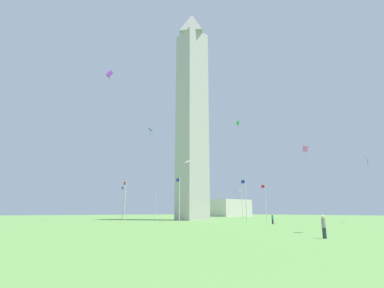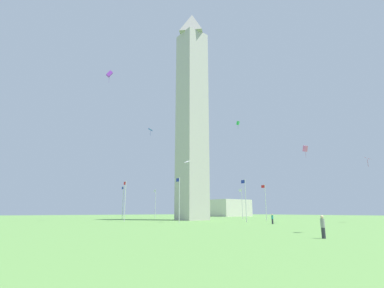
{
  "view_description": "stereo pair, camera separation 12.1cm",
  "coord_description": "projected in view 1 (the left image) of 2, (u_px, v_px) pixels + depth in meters",
  "views": [
    {
      "loc": [
        -57.51,
        43.84,
        2.01
      ],
      "look_at": [
        0.0,
        0.0,
        18.57
      ],
      "focal_mm": 27.65,
      "sensor_mm": 36.0,
      "label": 1
    },
    {
      "loc": [
        -57.58,
        43.75,
        2.01
      ],
      "look_at": [
        0.0,
        0.0,
        18.57
      ],
      "focal_mm": 27.65,
      "sensor_mm": 36.0,
      "label": 2
    }
  ],
  "objects": [
    {
      "name": "distant_building",
      "position": [
        224.0,
        208.0,
        128.21
      ],
      "size": [
        18.05,
        15.31,
        6.95
      ],
      "color": "beige",
      "rests_on": "ground"
    },
    {
      "name": "person_gray_shirt",
      "position": [
        324.0,
        227.0,
        22.72
      ],
      "size": [
        0.32,
        0.32,
        1.73
      ],
      "rotation": [
        0.0,
        0.0,
        -0.18
      ],
      "color": "#2D2D38",
      "rests_on": "ground"
    },
    {
      "name": "kite_purple_box",
      "position": [
        110.0,
        74.0,
        69.73
      ],
      "size": [
        1.17,
        1.64,
        3.0
      ],
      "color": "purple"
    },
    {
      "name": "flagpole_e",
      "position": [
        125.0,
        199.0,
        60.86
      ],
      "size": [
        1.12,
        0.14,
        8.26
      ],
      "color": "silver",
      "rests_on": "ground"
    },
    {
      "name": "flagpole_w",
      "position": [
        242.0,
        202.0,
        81.33
      ],
      "size": [
        1.12,
        0.14,
        8.26
      ],
      "color": "silver",
      "rests_on": "ground"
    },
    {
      "name": "kite_white_diamond",
      "position": [
        187.0,
        162.0,
        59.22
      ],
      "size": [
        1.0,
        0.92,
        1.56
      ],
      "color": "white"
    },
    {
      "name": "flagpole_s",
      "position": [
        246.0,
        198.0,
        57.67
      ],
      "size": [
        1.12,
        0.14,
        8.26
      ],
      "color": "silver",
      "rests_on": "ground"
    },
    {
      "name": "flagpole_ne",
      "position": [
        123.0,
        201.0,
        73.35
      ],
      "size": [
        1.12,
        0.14,
        8.26
      ],
      "color": "silver",
      "rests_on": "ground"
    },
    {
      "name": "flagpole_se",
      "position": [
        179.0,
        198.0,
        54.36
      ],
      "size": [
        1.12,
        0.14,
        8.26
      ],
      "color": "silver",
      "rests_on": "ground"
    },
    {
      "name": "flagpole_nw",
      "position": [
        200.0,
        203.0,
        87.83
      ],
      "size": [
        1.12,
        0.14,
        8.26
      ],
      "color": "silver",
      "rests_on": "ground"
    },
    {
      "name": "flagpole_sw",
      "position": [
        265.0,
        201.0,
        68.84
      ],
      "size": [
        1.12,
        0.14,
        8.26
      ],
      "color": "silver",
      "rests_on": "ground"
    },
    {
      "name": "kite_blue_diamond",
      "position": [
        150.0,
        130.0,
        70.79
      ],
      "size": [
        1.38,
        1.33,
        1.73
      ],
      "color": "blue"
    },
    {
      "name": "person_teal_shirt",
      "position": [
        273.0,
        219.0,
        48.52
      ],
      "size": [
        0.32,
        0.32,
        1.64
      ],
      "rotation": [
        0.0,
        0.0,
        -0.62
      ],
      "color": "#2D2D38",
      "rests_on": "ground"
    },
    {
      "name": "obelisk_monument",
      "position": [
        192.0,
        109.0,
        76.25
      ],
      "size": [
        6.12,
        6.12,
        55.63
      ],
      "color": "#B7B2A8",
      "rests_on": "ground"
    },
    {
      "name": "kite_green_box",
      "position": [
        238.0,
        123.0,
        62.01
      ],
      "size": [
        0.7,
        0.56,
        1.63
      ],
      "color": "green"
    },
    {
      "name": "flagpole_n",
      "position": [
        155.0,
        203.0,
        84.53
      ],
      "size": [
        1.12,
        0.14,
        8.26
      ],
      "color": "silver",
      "rests_on": "ground"
    },
    {
      "name": "kite_red_diamond",
      "position": [
        367.0,
        158.0,
        57.05
      ],
      "size": [
        1.17,
        1.28,
        1.98
      ],
      "color": "red"
    },
    {
      "name": "ground_plane",
      "position": [
        192.0,
        220.0,
        70.04
      ],
      "size": [
        260.0,
        260.0,
        0.0
      ],
      "primitive_type": "plane",
      "color": "#609347"
    },
    {
      "name": "kite_pink_box",
      "position": [
        305.0,
        149.0,
        54.71
      ],
      "size": [
        1.04,
        0.84,
        2.31
      ],
      "color": "pink"
    }
  ]
}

